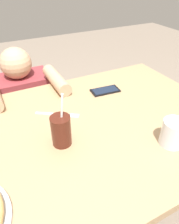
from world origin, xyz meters
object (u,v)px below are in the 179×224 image
(fork, at_px, (60,115))
(diner_seated, at_px, (28,119))
(water_cup_clear, at_px, (173,133))
(drink_cup_colored, at_px, (61,130))
(cell_phone, at_px, (105,91))

(fork, bearing_deg, diner_seated, 99.45)
(water_cup_clear, xyz_separation_m, diner_seated, (-0.39, 0.85, -0.38))
(drink_cup_colored, relative_size, diner_seated, 0.23)
(water_cup_clear, xyz_separation_m, cell_phone, (-0.02, 0.45, -0.05))
(drink_cup_colored, bearing_deg, fork, 72.85)
(drink_cup_colored, height_order, water_cup_clear, drink_cup_colored)
(water_cup_clear, relative_size, cell_phone, 0.64)
(diner_seated, bearing_deg, cell_phone, -47.21)
(cell_phone, bearing_deg, diner_seated, 132.79)
(fork, bearing_deg, drink_cup_colored, -107.15)
(water_cup_clear, relative_size, diner_seated, 0.11)
(water_cup_clear, height_order, diner_seated, diner_seated)
(water_cup_clear, height_order, fork, water_cup_clear)
(drink_cup_colored, bearing_deg, cell_phone, 37.61)
(drink_cup_colored, xyz_separation_m, diner_seated, (-0.03, 0.67, -0.39))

